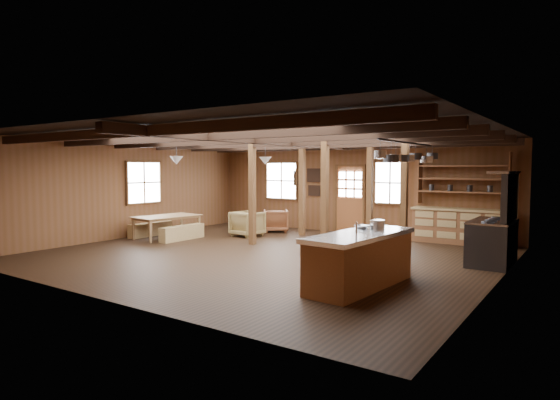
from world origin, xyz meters
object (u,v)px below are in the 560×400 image
(dining_table, at_px, (168,227))
(armchair_b, at_px, (247,222))
(commercial_range, at_px, (495,235))
(armchair_a, at_px, (276,221))
(kitchen_island, at_px, (360,259))
(armchair_c, at_px, (247,224))

(dining_table, xyz_separation_m, armchair_b, (1.26, 2.10, 0.02))
(commercial_range, bearing_deg, armchair_a, 167.11)
(kitchen_island, height_order, dining_table, kitchen_island)
(armchair_c, bearing_deg, dining_table, 50.24)
(armchair_a, height_order, armchair_b, armchair_a)
(armchair_b, bearing_deg, kitchen_island, 146.50)
(armchair_a, bearing_deg, dining_table, 20.69)
(armchair_b, xyz_separation_m, armchair_c, (0.43, -0.49, 0.03))
(commercial_range, xyz_separation_m, armchair_b, (-7.29, 0.75, -0.30))
(commercial_range, relative_size, armchair_c, 2.40)
(armchair_b, bearing_deg, dining_table, 60.88)
(kitchen_island, xyz_separation_m, dining_table, (-6.98, 1.96, -0.15))
(commercial_range, relative_size, armchair_a, 2.53)
(kitchen_island, relative_size, dining_table, 1.38)
(armchair_a, distance_m, armchair_b, 0.97)
(commercial_range, height_order, armchair_b, commercial_range)
(kitchen_island, relative_size, armchair_a, 3.27)
(kitchen_island, height_order, armchair_a, kitchen_island)
(dining_table, height_order, armchair_a, armchair_a)
(kitchen_island, distance_m, armchair_a, 7.08)
(commercial_range, relative_size, dining_table, 1.07)
(dining_table, relative_size, armchair_c, 2.25)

